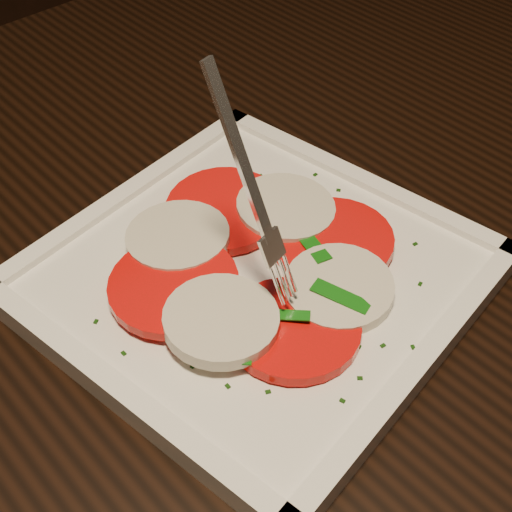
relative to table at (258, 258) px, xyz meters
name	(u,v)px	position (x,y,z in m)	size (l,w,h in m)	color
ground	(258,389)	(0.19, 0.23, -0.65)	(6.00, 6.00, 0.00)	black
table	(258,258)	(0.00, 0.00, 0.00)	(1.24, 0.86, 0.75)	black
plate	(256,278)	(-0.08, -0.10, 0.11)	(0.28, 0.28, 0.01)	white
caprese_salad	(256,262)	(-0.08, -0.10, 0.12)	(0.23, 0.23, 0.02)	red
fork	(241,184)	(-0.10, -0.11, 0.21)	(0.03, 0.07, 0.16)	white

